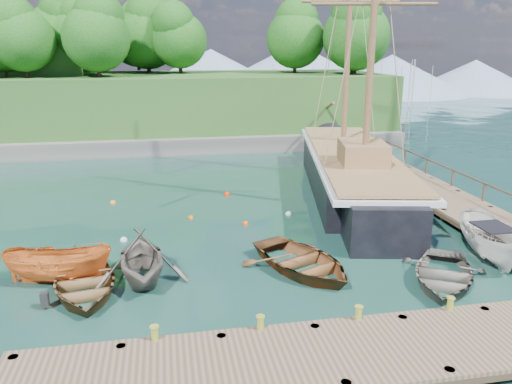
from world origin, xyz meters
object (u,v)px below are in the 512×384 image
Objects in this scene: schooner at (351,175)px; cabin_boat_white at (489,259)px; rowboat_1 at (143,281)px; rowboat_2 at (302,271)px; motorboat_orange at (60,282)px; rowboat_0 at (85,292)px; rowboat_3 at (442,283)px.

cabin_boat_white is at bearing -67.23° from schooner.
rowboat_2 is at bearing -7.01° from rowboat_1.
schooner reaches higher than rowboat_2.
cabin_boat_white is 10.78m from schooner.
rowboat_1 is at bearing -128.84° from schooner.
motorboat_orange reaches higher than rowboat_2.
cabin_boat_white is (14.11, -0.60, 0.00)m from rowboat_1.
rowboat_1 is 3.06m from motorboat_orange.
motorboat_orange reaches higher than rowboat_0.
rowboat_1 is 14.12m from cabin_boat_white.
schooner reaches higher than cabin_boat_white.
motorboat_orange is at bearing 151.48° from rowboat_2.
rowboat_1 is 0.82× the size of rowboat_2.
cabin_boat_white is (16.11, -0.03, 0.00)m from rowboat_0.
schooner reaches higher than rowboat_3.
rowboat_2 is 5.24m from rowboat_3.
rowboat_0 is at bearing -155.65° from rowboat_3.
cabin_boat_white is (7.95, -0.34, 0.00)m from rowboat_2.
rowboat_2 is at bearing -83.83° from motorboat_orange.
schooner is at bearing 35.86° from rowboat_2.
rowboat_0 is 8.17m from rowboat_2.
rowboat_1 is at bearing -159.87° from rowboat_3.
rowboat_1 is 1.00× the size of motorboat_orange.
motorboat_orange is 0.85× the size of cabin_boat_white.
cabin_boat_white reaches higher than rowboat_2.
schooner is at bearing -47.26° from motorboat_orange.
schooner is at bearing 116.85° from rowboat_3.
schooner is at bearing 27.79° from rowboat_0.
rowboat_0 is 1.03× the size of rowboat_3.
rowboat_0 is at bearing -124.26° from motorboat_orange.
schooner is (1.03, 12.18, 1.06)m from rowboat_3.
rowboat_3 is at bearing -46.44° from rowboat_2.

